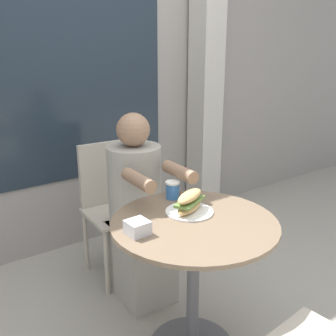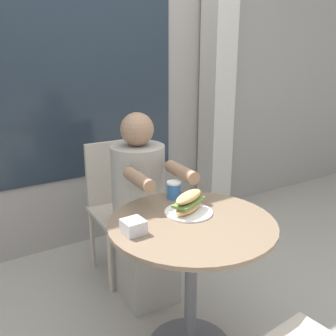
{
  "view_description": "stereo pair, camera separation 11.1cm",
  "coord_description": "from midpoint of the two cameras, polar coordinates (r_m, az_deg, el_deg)",
  "views": [
    {
      "loc": [
        -1.05,
        -1.25,
        1.48
      ],
      "look_at": [
        0.0,
        0.21,
        0.91
      ],
      "focal_mm": 42.0,
      "sensor_mm": 36.0,
      "label": 1
    },
    {
      "loc": [
        -0.96,
        -1.31,
        1.48
      ],
      "look_at": [
        0.0,
        0.21,
        0.91
      ],
      "focal_mm": 42.0,
      "sensor_mm": 36.0,
      "label": 2
    }
  ],
  "objects": [
    {
      "name": "lattice_pillar",
      "position": [
        3.32,
        4.57,
        12.82
      ],
      "size": [
        0.21,
        0.21,
        2.4
      ],
      "color": "#B2ADA3",
      "rests_on": "ground_plane"
    },
    {
      "name": "cafe_table",
      "position": [
        1.89,
        2.01,
        -12.78
      ],
      "size": [
        0.77,
        0.77,
        0.71
      ],
      "color": "brown",
      "rests_on": "ground_plane"
    },
    {
      "name": "sandwich_on_plate",
      "position": [
        1.87,
        1.43,
        -5.24
      ],
      "size": [
        0.23,
        0.23,
        0.1
      ],
      "rotation": [
        0.0,
        0.0,
        0.44
      ],
      "color": "white",
      "rests_on": "cafe_table"
    },
    {
      "name": "drink_cup",
      "position": [
        2.04,
        -0.9,
        -3.2
      ],
      "size": [
        0.07,
        0.07,
        0.09
      ],
      "color": "#336BB7",
      "rests_on": "cafe_table"
    },
    {
      "name": "seated_diner",
      "position": [
        2.33,
        -5.72,
        -7.54
      ],
      "size": [
        0.33,
        0.56,
        1.12
      ],
      "rotation": [
        0.0,
        0.0,
        3.09
      ],
      "color": "gray",
      "rests_on": "ground_plane"
    },
    {
      "name": "storefront_wall",
      "position": [
        2.88,
        -15.95,
        15.47
      ],
      "size": [
        8.0,
        0.09,
        2.8
      ],
      "color": "gray",
      "rests_on": "ground_plane"
    },
    {
      "name": "diner_chair",
      "position": [
        2.6,
        -9.48,
        -4.16
      ],
      "size": [
        0.4,
        0.4,
        0.87
      ],
      "rotation": [
        0.0,
        0.0,
        3.09
      ],
      "color": "#ADA393",
      "rests_on": "ground_plane"
    },
    {
      "name": "napkin_box",
      "position": [
        1.68,
        -6.36,
        -8.6
      ],
      "size": [
        0.09,
        0.09,
        0.06
      ],
      "rotation": [
        0.0,
        0.0,
        0.03
      ],
      "color": "silver",
      "rests_on": "cafe_table"
    }
  ]
}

